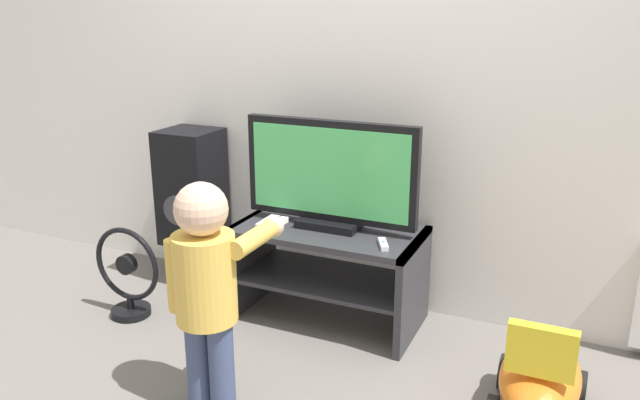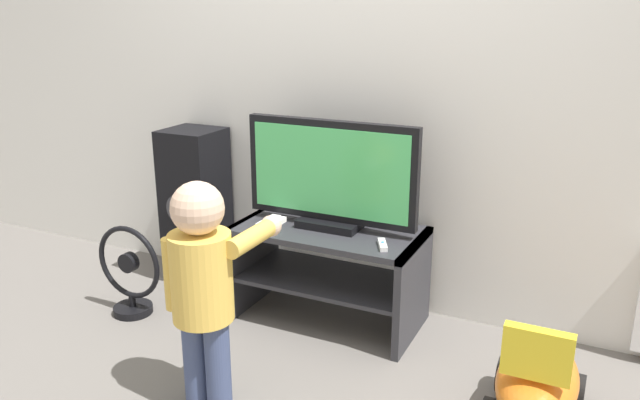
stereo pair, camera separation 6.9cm
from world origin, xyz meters
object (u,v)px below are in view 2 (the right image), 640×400
remote_primary (383,245)px  child (204,278)px  game_console (269,223)px  ride_on_toy (537,381)px  speaker_tower (195,189)px  television (331,176)px  floor_fan (130,275)px

remote_primary → child: size_ratio=0.14×
game_console → ride_on_toy: game_console is taller
speaker_tower → television: bearing=-6.4°
remote_primary → floor_fan: remote_primary is taller
game_console → speaker_tower: size_ratio=0.19×
remote_primary → floor_fan: size_ratio=0.27×
child → floor_fan: child is taller
game_console → child: bearing=-78.3°
floor_fan → ride_on_toy: 2.08m
television → ride_on_toy: bearing=-22.4°
game_console → floor_fan: size_ratio=0.36×
television → speaker_tower: 0.95m
television → ride_on_toy: television is taller
game_console → child: child is taller
game_console → floor_fan: bearing=-156.5°
game_console → remote_primary: (0.63, -0.02, -0.01)m
speaker_tower → floor_fan: size_ratio=1.85×
floor_fan → ride_on_toy: floor_fan is taller
ride_on_toy → speaker_tower: bearing=164.6°
television → floor_fan: 1.20m
child → floor_fan: size_ratio=1.93×
child → floor_fan: 1.03m
child → ride_on_toy: bearing=20.0°
remote_primary → child: 0.89m
child → floor_fan: bearing=150.7°
game_console → television: bearing=23.8°
remote_primary → ride_on_toy: size_ratio=0.22×
floor_fan → ride_on_toy: (2.07, -0.03, -0.04)m
television → floor_fan: bearing=-156.5°
speaker_tower → floor_fan: 0.63m
ride_on_toy → television: bearing=157.6°
television → remote_primary: 0.45m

